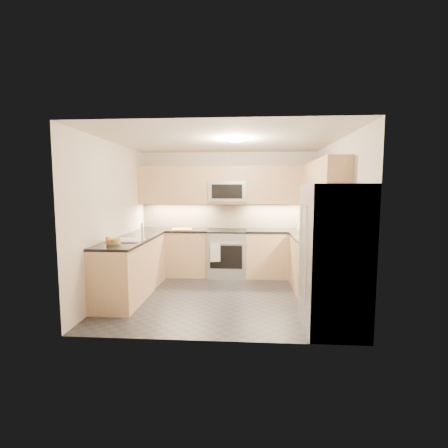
% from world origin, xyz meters
% --- Properties ---
extents(floor, '(3.60, 3.20, 0.00)m').
position_xyz_m(floor, '(0.00, 0.00, 0.00)').
color(floor, '#26262B').
rests_on(floor, ground).
extents(ceiling, '(3.60, 3.20, 0.02)m').
position_xyz_m(ceiling, '(0.00, 0.00, 2.50)').
color(ceiling, beige).
rests_on(ceiling, wall_back).
extents(wall_back, '(3.60, 0.02, 2.50)m').
position_xyz_m(wall_back, '(0.00, 1.60, 1.25)').
color(wall_back, beige).
rests_on(wall_back, floor).
extents(wall_front, '(3.60, 0.02, 2.50)m').
position_xyz_m(wall_front, '(0.00, -1.60, 1.25)').
color(wall_front, beige).
rests_on(wall_front, floor).
extents(wall_left, '(0.02, 3.20, 2.50)m').
position_xyz_m(wall_left, '(-1.80, 0.00, 1.25)').
color(wall_left, beige).
rests_on(wall_left, floor).
extents(wall_right, '(0.02, 3.20, 2.50)m').
position_xyz_m(wall_right, '(1.80, 0.00, 1.25)').
color(wall_right, beige).
rests_on(wall_right, floor).
extents(base_cab_back_left, '(1.42, 0.60, 0.90)m').
position_xyz_m(base_cab_back_left, '(-1.09, 1.30, 0.45)').
color(base_cab_back_left, tan).
rests_on(base_cab_back_left, floor).
extents(base_cab_back_right, '(1.42, 0.60, 0.90)m').
position_xyz_m(base_cab_back_right, '(1.09, 1.30, 0.45)').
color(base_cab_back_right, tan).
rests_on(base_cab_back_right, floor).
extents(base_cab_right, '(0.60, 1.70, 0.90)m').
position_xyz_m(base_cab_right, '(1.50, 0.15, 0.45)').
color(base_cab_right, tan).
rests_on(base_cab_right, floor).
extents(base_cab_peninsula, '(0.60, 2.00, 0.90)m').
position_xyz_m(base_cab_peninsula, '(-1.50, 0.00, 0.45)').
color(base_cab_peninsula, tan).
rests_on(base_cab_peninsula, floor).
extents(countertop_back_left, '(1.42, 0.63, 0.04)m').
position_xyz_m(countertop_back_left, '(-1.09, 1.30, 0.92)').
color(countertop_back_left, black).
rests_on(countertop_back_left, base_cab_back_left).
extents(countertop_back_right, '(1.42, 0.63, 0.04)m').
position_xyz_m(countertop_back_right, '(1.09, 1.30, 0.92)').
color(countertop_back_right, black).
rests_on(countertop_back_right, base_cab_back_right).
extents(countertop_right, '(0.63, 1.70, 0.04)m').
position_xyz_m(countertop_right, '(1.50, 0.15, 0.92)').
color(countertop_right, black).
rests_on(countertop_right, base_cab_right).
extents(countertop_peninsula, '(0.63, 2.00, 0.04)m').
position_xyz_m(countertop_peninsula, '(-1.50, 0.00, 0.92)').
color(countertop_peninsula, black).
rests_on(countertop_peninsula, base_cab_peninsula).
extents(upper_cab_back, '(3.60, 0.35, 0.75)m').
position_xyz_m(upper_cab_back, '(0.00, 1.43, 1.83)').
color(upper_cab_back, tan).
rests_on(upper_cab_back, wall_back).
extents(upper_cab_right, '(0.35, 1.95, 0.75)m').
position_xyz_m(upper_cab_right, '(1.62, 0.28, 1.83)').
color(upper_cab_right, tan).
rests_on(upper_cab_right, wall_right).
extents(backsplash_back, '(3.60, 0.01, 0.51)m').
position_xyz_m(backsplash_back, '(0.00, 1.60, 1.20)').
color(backsplash_back, tan).
rests_on(backsplash_back, wall_back).
extents(backsplash_right, '(0.01, 2.30, 0.51)m').
position_xyz_m(backsplash_right, '(1.80, 0.45, 1.20)').
color(backsplash_right, tan).
rests_on(backsplash_right, wall_right).
extents(gas_range, '(0.76, 0.65, 0.91)m').
position_xyz_m(gas_range, '(0.00, 1.28, 0.46)').
color(gas_range, '#979B9F').
rests_on(gas_range, floor).
extents(range_cooktop, '(0.76, 0.65, 0.03)m').
position_xyz_m(range_cooktop, '(0.00, 1.28, 0.92)').
color(range_cooktop, black).
rests_on(range_cooktop, gas_range).
extents(oven_door_glass, '(0.62, 0.02, 0.45)m').
position_xyz_m(oven_door_glass, '(0.00, 0.95, 0.45)').
color(oven_door_glass, black).
rests_on(oven_door_glass, gas_range).
extents(oven_handle, '(0.60, 0.02, 0.02)m').
position_xyz_m(oven_handle, '(0.00, 0.93, 0.72)').
color(oven_handle, '#B2B5BA').
rests_on(oven_handle, gas_range).
extents(microwave, '(0.76, 0.40, 0.40)m').
position_xyz_m(microwave, '(0.00, 1.40, 1.70)').
color(microwave, '#93969A').
rests_on(microwave, upper_cab_back).
extents(microwave_door, '(0.60, 0.01, 0.28)m').
position_xyz_m(microwave_door, '(0.00, 1.20, 1.70)').
color(microwave_door, black).
rests_on(microwave_door, microwave).
extents(refrigerator, '(0.70, 0.90, 1.80)m').
position_xyz_m(refrigerator, '(1.45, -1.15, 0.90)').
color(refrigerator, '#A0A2A8').
rests_on(refrigerator, floor).
extents(fridge_handle_left, '(0.02, 0.02, 1.20)m').
position_xyz_m(fridge_handle_left, '(1.08, -1.33, 0.95)').
color(fridge_handle_left, '#B2B5BA').
rests_on(fridge_handle_left, refrigerator).
extents(fridge_handle_right, '(0.02, 0.02, 1.20)m').
position_xyz_m(fridge_handle_right, '(1.08, -0.97, 0.95)').
color(fridge_handle_right, '#B2B5BA').
rests_on(fridge_handle_right, refrigerator).
extents(sink_basin, '(0.52, 0.38, 0.16)m').
position_xyz_m(sink_basin, '(-1.50, -0.25, 0.88)').
color(sink_basin, white).
rests_on(sink_basin, base_cab_peninsula).
extents(faucet, '(0.03, 0.03, 0.28)m').
position_xyz_m(faucet, '(-1.24, -0.25, 1.08)').
color(faucet, silver).
rests_on(faucet, countertop_peninsula).
extents(utensil_bowl, '(0.30, 0.30, 0.15)m').
position_xyz_m(utensil_bowl, '(1.53, 1.32, 1.02)').
color(utensil_bowl, '#77C353').
rests_on(utensil_bowl, countertop_back_right).
extents(cutting_board, '(0.44, 0.35, 0.01)m').
position_xyz_m(cutting_board, '(-0.91, 1.27, 0.95)').
color(cutting_board, orange).
rests_on(cutting_board, countertop_back_left).
extents(fruit_basket, '(0.25, 0.25, 0.07)m').
position_xyz_m(fruit_basket, '(-1.57, -0.54, 0.98)').
color(fruit_basket, '#9F804A').
rests_on(fruit_basket, countertop_peninsula).
extents(fruit_apple, '(0.06, 0.06, 0.06)m').
position_xyz_m(fruit_apple, '(-1.54, -0.81, 1.05)').
color(fruit_apple, '#B83615').
rests_on(fruit_apple, fruit_basket).
extents(fruit_pear, '(0.06, 0.06, 0.06)m').
position_xyz_m(fruit_pear, '(-1.50, -0.84, 1.05)').
color(fruit_pear, '#60A346').
rests_on(fruit_pear, fruit_basket).
extents(dish_towel_check, '(0.19, 0.06, 0.36)m').
position_xyz_m(dish_towel_check, '(-0.21, 0.91, 0.55)').
color(dish_towel_check, silver).
rests_on(dish_towel_check, oven_handle).
extents(fruit_orange, '(0.07, 0.07, 0.07)m').
position_xyz_m(fruit_orange, '(-1.51, -0.88, 1.05)').
color(fruit_orange, '#E64F19').
rests_on(fruit_orange, fruit_basket).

